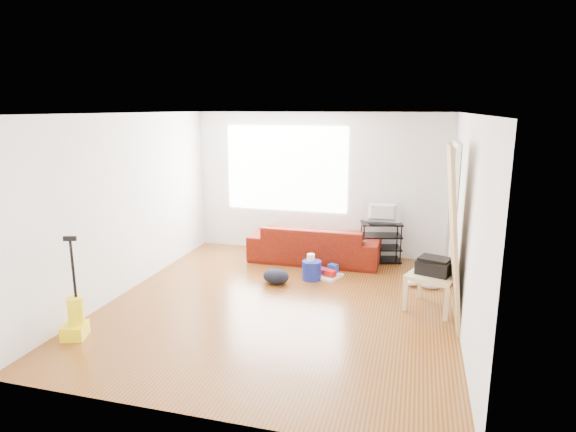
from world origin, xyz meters
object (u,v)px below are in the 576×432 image
(side_table, at_px, (433,279))
(cleaning_tray, at_px, (326,273))
(vacuum, at_px, (75,319))
(bucket, at_px, (312,279))
(backpack, at_px, (276,283))
(sofa, at_px, (315,261))
(tv_stand, at_px, (381,242))

(side_table, distance_m, cleaning_tray, 1.83)
(cleaning_tray, bearing_deg, vacuum, -130.86)
(bucket, relative_size, backpack, 0.72)
(cleaning_tray, height_order, backpack, cleaning_tray)
(sofa, distance_m, vacuum, 4.03)
(backpack, bearing_deg, bucket, 49.66)
(vacuum, bearing_deg, cleaning_tray, 30.56)
(bucket, bearing_deg, sofa, 99.22)
(side_table, xyz_separation_m, vacuum, (-3.95, -1.89, -0.19))
(tv_stand, distance_m, side_table, 2.02)
(sofa, bearing_deg, vacuum, 59.34)
(bucket, bearing_deg, tv_stand, 51.25)
(backpack, bearing_deg, sofa, 90.94)
(bucket, bearing_deg, cleaning_tray, 46.49)
(cleaning_tray, distance_m, backpack, 0.83)
(sofa, height_order, tv_stand, tv_stand)
(tv_stand, height_order, backpack, tv_stand)
(sofa, xyz_separation_m, side_table, (1.90, -1.57, 0.40))
(bucket, height_order, cleaning_tray, cleaning_tray)
(cleaning_tray, distance_m, vacuum, 3.64)
(tv_stand, bearing_deg, cleaning_tray, -141.24)
(tv_stand, xyz_separation_m, backpack, (-1.41, -1.49, -0.35))
(tv_stand, height_order, vacuum, vacuum)
(backpack, distance_m, vacuum, 2.84)
(sofa, xyz_separation_m, backpack, (-0.33, -1.22, 0.00))
(sofa, distance_m, side_table, 2.50)
(bucket, xyz_separation_m, backpack, (-0.47, -0.32, 0.00))
(side_table, relative_size, bucket, 2.60)
(tv_stand, bearing_deg, backpack, -147.08)
(bucket, relative_size, vacuum, 0.25)
(sofa, relative_size, cleaning_tray, 3.70)
(side_table, bearing_deg, cleaning_tray, 151.24)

